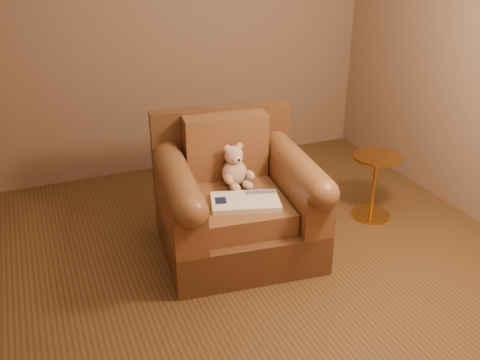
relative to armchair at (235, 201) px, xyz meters
name	(u,v)px	position (x,y,z in m)	size (l,w,h in m)	color
floor	(253,270)	(-0.01, -0.35, -0.38)	(4.00, 4.00, 0.00)	brown
room	(256,21)	(-0.01, -0.35, 1.34)	(4.02, 4.02, 2.71)	#7E614D
armchair	(235,201)	(0.00, 0.00, 0.00)	(1.19, 1.14, 0.97)	#57341D
teddy_bear	(235,170)	(0.03, 0.08, 0.21)	(0.24, 0.26, 0.32)	#CEA790
guidebook	(245,202)	(-0.02, -0.22, 0.11)	(0.53, 0.41, 0.04)	beige
side_table	(374,184)	(1.22, -0.01, -0.08)	(0.39, 0.39, 0.55)	gold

